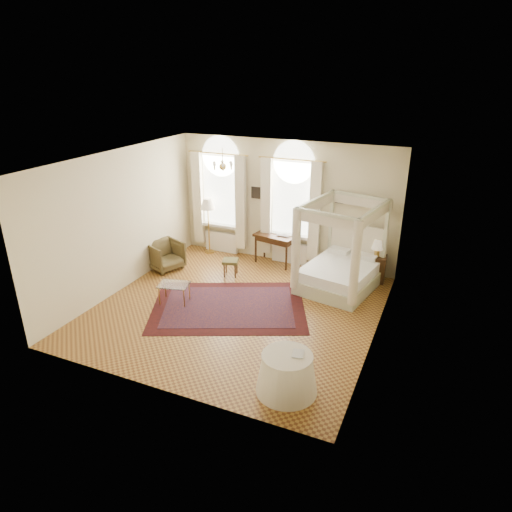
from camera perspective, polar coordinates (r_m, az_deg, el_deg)
The scene contains 18 objects.
ground at distance 10.25m, azimuth -2.36°, elevation -6.57°, with size 6.00×6.00×0.00m, color olive.
room_walls at distance 9.45m, azimuth -2.55°, elevation 3.97°, with size 6.00×6.00×6.00m.
window_left at distance 12.87m, azimuth -4.51°, elevation 6.72°, with size 1.62×0.27×3.29m.
window_right at distance 12.05m, azimuth 4.39°, elevation 5.62°, with size 1.62×0.27×3.29m.
chandelier at distance 10.64m, azimuth -4.18°, elevation 11.23°, with size 0.51×0.45×0.50m.
wall_pictures at distance 12.07m, azimuth 4.10°, elevation 7.64°, with size 2.54×0.03×0.39m.
canopy_bed at distance 11.14m, azimuth 10.41°, elevation -1.68°, with size 1.94×2.23×2.14m.
nightstand at distance 11.78m, azimuth 14.75°, elevation -1.51°, with size 0.46×0.42×0.66m, color #34200E.
nightstand_lamp at distance 11.54m, azimuth 14.96°, elevation 1.26°, with size 0.29×0.29×0.43m.
writing_desk at distance 12.27m, azimuth 2.42°, elevation 2.13°, with size 1.19×0.76×0.83m.
laptop at distance 12.18m, azimuth 3.45°, elevation 2.62°, with size 0.35×0.22×0.03m, color black.
stool at distance 11.69m, azimuth -3.21°, elevation -0.79°, with size 0.47×0.47×0.43m.
armchair at distance 12.30m, azimuth -11.27°, elevation 0.08°, with size 0.80×0.83×0.75m, color #4A3D1F.
coffee_table at distance 10.49m, azimuth -10.22°, elevation -3.70°, with size 0.76×0.61×0.46m.
floor_lamp at distance 12.90m, azimuth -6.04°, elevation 6.16°, with size 0.41×0.41×1.61m.
oriental_rug at distance 10.34m, azimuth -3.43°, elevation -6.29°, with size 4.08×3.60×0.01m.
side_table at distance 7.73m, azimuth 3.87°, elevation -14.44°, with size 1.03×1.03×0.70m.
book at distance 7.56m, azimuth 4.55°, elevation -12.00°, with size 0.19×0.25×0.02m, color black.
Camera 1 is at (3.98, -8.02, 5.00)m, focal length 32.00 mm.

